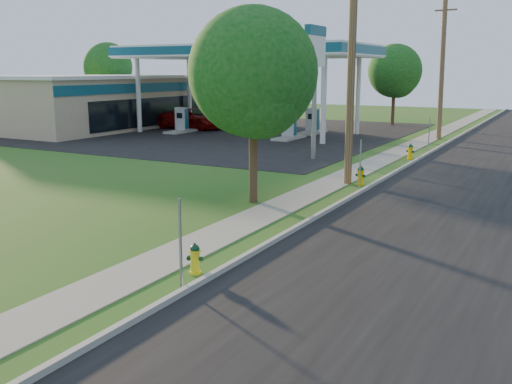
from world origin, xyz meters
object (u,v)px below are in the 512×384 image
car_red (193,119)px  price_pylon (315,54)px  utility_pole_far (442,68)px  utility_pole_mid (352,62)px  tree_lot (396,73)px  hydrant_near (195,259)px  fuel_pump_nw (182,123)px  hydrant_far (410,152)px  tree_verge (255,78)px  hydrant_mid (361,176)px  tree_back (108,69)px  fuel_pump_se (312,124)px  fuel_pump_sw (211,119)px  fuel_pump_ne (289,129)px

car_red → price_pylon: bearing=-121.7°
utility_pole_far → utility_pole_mid: bearing=-90.0°
tree_lot → hydrant_near: bearing=-81.1°
tree_lot → hydrant_near: tree_lot is taller
fuel_pump_nw → hydrant_far: 19.18m
utility_pole_far → tree_verge: bearing=-94.3°
utility_pole_mid → hydrant_mid: size_ratio=12.04×
tree_verge → tree_back: (-32.00, 27.23, 0.41)m
utility_pole_mid → fuel_pump_se: size_ratio=3.06×
fuel_pump_se → hydrant_near: size_ratio=4.32×
utility_pole_far → tree_back: size_ratio=1.28×
fuel_pump_se → hydrant_far: fuel_pump_se is taller
fuel_pump_se → car_red: 9.90m
fuel_pump_se → tree_verge: bearing=-71.8°
hydrant_far → tree_lot: bearing=108.1°
fuel_pump_sw → car_red: bearing=-120.6°
fuel_pump_ne → utility_pole_mid: bearing=-55.6°
utility_pole_mid → utility_pole_far: 18.00m
fuel_pump_ne → fuel_pump_sw: same height
utility_pole_far → hydrant_mid: size_ratio=11.67×
price_pylon → hydrant_mid: (4.46, -5.52, -5.03)m
utility_pole_mid → fuel_pump_sw: utility_pole_mid is taller
fuel_pump_ne → hydrant_mid: size_ratio=3.93×
tree_verge → hydrant_far: tree_verge is taller
tree_lot → hydrant_near: (6.07, -38.57, -4.05)m
fuel_pump_nw → price_pylon: 16.57m
fuel_pump_se → car_red: bearing=-172.1°
utility_pole_mid → fuel_pump_ne: utility_pole_mid is taller
fuel_pump_ne → hydrant_far: 10.76m
price_pylon → tree_back: tree_back is taller
fuel_pump_ne → tree_verge: size_ratio=0.47×
utility_pole_mid → price_pylon: utility_pole_mid is taller
utility_pole_mid → hydrant_mid: (0.56, -0.02, -4.56)m
tree_verge → hydrant_near: 8.41m
tree_lot → fuel_pump_sw: bearing=-142.1°
hydrant_near → hydrant_far: hydrant_far is taller
tree_back → hydrant_far: 37.47m
tree_back → hydrant_near: size_ratio=10.03×
tree_lot → car_red: bearing=-140.2°
utility_pole_far → fuel_pump_sw: 18.39m
hydrant_far → tree_back: bearing=157.3°
fuel_pump_ne → tree_lot: size_ratio=0.47×
tree_lot → tree_back: 28.57m
fuel_pump_se → price_pylon: size_ratio=0.47×
fuel_pump_se → car_red: (-9.81, -1.36, 0.10)m
fuel_pump_sw → price_pylon: bearing=-39.4°
price_pylon → fuel_pump_sw: bearing=140.6°
utility_pole_far → hydrant_far: size_ratio=11.32×
price_pylon → tree_verge: size_ratio=1.01×
fuel_pump_nw → fuel_pump_ne: bearing=0.0°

